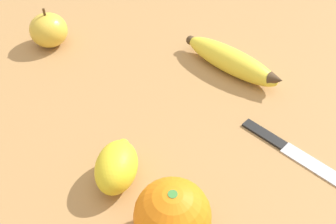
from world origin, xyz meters
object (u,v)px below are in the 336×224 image
apple (49,30)px  paring_knife (287,147)px  banana (232,61)px  lemon (117,166)px  orange (172,216)px

apple → paring_knife: 0.46m
apple → banana: bearing=-119.9°
apple → paring_knife: bearing=-139.8°
lemon → apple: bearing=10.1°
orange → lemon: orange is taller
orange → paring_knife: bearing=-67.1°
banana → lemon: 0.29m
banana → paring_knife: bearing=-28.8°
banana → lemon: lemon is taller
paring_knife → lemon: bearing=-33.1°
banana → paring_knife: size_ratio=1.26×
apple → paring_knife: size_ratio=0.51×
orange → paring_knife: 0.21m
orange → lemon: (0.10, 0.04, -0.02)m
lemon → banana: bearing=-53.6°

